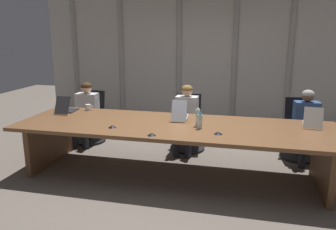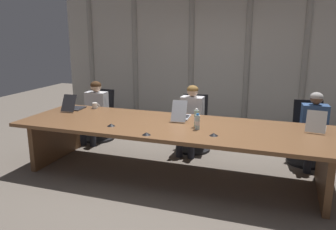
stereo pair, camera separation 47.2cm
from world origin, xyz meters
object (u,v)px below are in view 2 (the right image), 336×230
office_chair_left_mid (194,130)px  person_left_end (95,108)px  laptop_left_mid (181,115)px  office_chair_left_end (100,121)px  conference_mic_right_side (214,134)px  person_center (315,126)px  coffee_mug_near (95,106)px  water_bottle_primary (196,119)px  office_chair_center (307,140)px  conference_mic_middle (111,125)px  conference_mic_left_side (146,134)px  laptop_center (316,126)px  water_bottle_secondary (197,122)px  laptop_left_end (74,107)px  person_left_mid (191,115)px

office_chair_left_mid → person_left_end: size_ratio=0.84×
laptop_left_mid → person_left_end: 2.00m
office_chair_left_end → conference_mic_right_side: (2.50, -1.48, 0.42)m
laptop_left_mid → person_left_end: person_left_end is taller
person_center → coffee_mug_near: (-3.47, -0.45, 0.16)m
water_bottle_primary → office_chair_left_mid: bearing=106.3°
office_chair_center → office_chair_left_end: bearing=-98.0°
conference_mic_middle → conference_mic_left_side: bearing=-19.6°
conference_mic_right_side → coffee_mug_near: bearing=158.5°
water_bottle_primary → conference_mic_left_side: bearing=-130.6°
laptop_center → person_center: bearing=4.0°
laptop_center → person_left_end: (-3.72, 0.63, -0.16)m
office_chair_left_end → laptop_center: bearing=81.9°
office_chair_left_end → office_chair_left_mid: size_ratio=0.99×
coffee_mug_near → conference_mic_middle: coffee_mug_near is taller
laptop_left_mid → conference_mic_middle: 1.05m
conference_mic_right_side → water_bottle_secondary: bearing=141.1°
office_chair_left_mid → coffee_mug_near: bearing=-75.6°
laptop_left_end → laptop_center: bearing=-94.4°
conference_mic_left_side → coffee_mug_near: bearing=141.5°
office_chair_left_end → office_chair_center: bearing=93.9°
person_left_end → office_chair_center: bearing=90.4°
coffee_mug_near → water_bottle_secondary: bearing=-18.6°
water_bottle_primary → conference_mic_right_side: bearing=-47.1°
person_left_end → conference_mic_middle: size_ratio=10.18×
laptop_left_end → conference_mic_left_side: (1.67, -0.90, -0.04)m
laptop_left_end → person_center: size_ratio=0.42×
laptop_center → office_chair_left_end: laptop_center is taller
laptop_left_end → water_bottle_primary: (2.17, -0.32, 0.06)m
person_left_end → water_bottle_secondary: bearing=61.5°
laptop_left_mid → coffee_mug_near: (-1.59, 0.21, -0.01)m
laptop_center → person_left_mid: size_ratio=0.41×
laptop_left_end → conference_mic_middle: bearing=-127.8°
conference_mic_middle → coffee_mug_near: bearing=131.3°
office_chair_left_end → coffee_mug_near: office_chair_left_end is taller
water_bottle_primary → coffee_mug_near: 1.97m
office_chair_left_mid → conference_mic_middle: 1.75m
conference_mic_right_side → laptop_left_end: bearing=165.2°
laptop_left_mid → coffee_mug_near: size_ratio=3.75×
laptop_center → conference_mic_middle: (-2.64, -0.72, -0.04)m
office_chair_center → coffee_mug_near: size_ratio=6.99×
office_chair_left_mid → conference_mic_right_side: office_chair_left_mid is taller
person_left_end → conference_mic_right_side: (2.50, -1.32, 0.13)m
laptop_left_mid → conference_mic_left_side: 0.92m
coffee_mug_near → conference_mic_middle: size_ratio=1.25×
laptop_left_mid → laptop_center: bearing=-94.3°
laptop_left_mid → conference_mic_middle: size_ratio=4.68×
person_left_mid → conference_mic_middle: bearing=-28.5°
laptop_left_end → office_chair_left_end: bearing=-3.0°
person_left_end → water_bottle_primary: 2.41m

